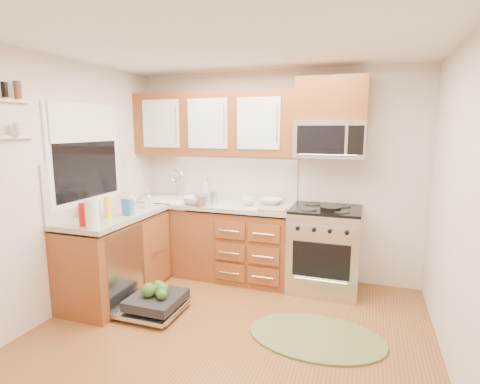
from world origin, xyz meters
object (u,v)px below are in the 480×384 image
at_px(dishwasher, 153,303).
at_px(paper_towel_roll, 92,214).
at_px(range, 324,249).
at_px(cup, 248,201).
at_px(sink, 172,209).
at_px(skillet, 331,208).
at_px(stock_pot, 202,200).
at_px(rug, 316,337).
at_px(bowl_a, 271,201).
at_px(bowl_b, 196,200).
at_px(cutting_board, 272,209).
at_px(upper_cabinets, 213,124).
at_px(microwave, 330,139).

bearing_deg(dishwasher, paper_towel_roll, -140.63).
distance_m(range, cup, 1.03).
distance_m(sink, skillet, 2.00).
xyz_separation_m(range, dishwasher, (-1.54, -1.13, -0.38)).
xyz_separation_m(skillet, stock_pot, (-1.47, -0.10, 0.02)).
xyz_separation_m(rug, skillet, (-0.00, 0.96, 0.96)).
relative_size(bowl_a, bowl_b, 0.88).
relative_size(sink, stock_pot, 2.97).
bearing_deg(cutting_board, bowl_b, 178.19).
height_order(range, bowl_b, bowl_b).
distance_m(upper_cabinets, cutting_board, 1.31).
height_order(cutting_board, bowl_b, bowl_b).
bearing_deg(paper_towel_roll, microwave, 39.13).
distance_m(skillet, cup, 0.96).
distance_m(microwave, cup, 1.16).
distance_m(microwave, skillet, 0.77).
bearing_deg(bowl_b, cutting_board, -1.81).
xyz_separation_m(dishwasher, bowl_b, (0.03, 0.95, 0.87)).
xyz_separation_m(sink, dishwasher, (0.39, -1.12, -0.70)).
xyz_separation_m(stock_pot, bowl_a, (0.74, 0.34, -0.03)).
height_order(bowl_b, cup, cup).
bearing_deg(sink, cup, -0.94).
bearing_deg(dishwasher, cup, 59.79).
bearing_deg(bowl_a, skillet, -17.87).
relative_size(dishwasher, paper_towel_roll, 2.62).
height_order(range, stock_pot, stock_pot).
bearing_deg(cup, bowl_a, 33.18).
distance_m(range, bowl_b, 1.60).
bearing_deg(cup, range, 1.72).
xyz_separation_m(rug, paper_towel_roll, (-1.99, -0.38, 1.05)).
relative_size(dishwasher, rug, 0.59).
xyz_separation_m(microwave, stock_pot, (-1.41, -0.33, -0.71)).
height_order(sink, bowl_a, bowl_a).
distance_m(upper_cabinets, range, 1.99).
bearing_deg(paper_towel_roll, cutting_board, 42.17).
height_order(microwave, paper_towel_roll, microwave).
height_order(microwave, dishwasher, microwave).
distance_m(stock_pot, bowl_b, 0.11).
bearing_deg(upper_cabinets, skillet, -9.80).
distance_m(sink, bowl_a, 1.28).
xyz_separation_m(skillet, bowl_b, (-1.57, -0.07, 0.00)).
relative_size(rug, cutting_board, 4.02).
relative_size(cutting_board, paper_towel_roll, 1.12).
bearing_deg(dishwasher, stock_pot, 81.87).
bearing_deg(sink, cutting_board, -8.31).
relative_size(dishwasher, bowl_b, 2.31).
bearing_deg(upper_cabinets, cup, -18.72).
bearing_deg(bowl_b, dishwasher, -91.92).
bearing_deg(upper_cabinets, cutting_board, -22.82).
bearing_deg(cup, rug, -47.23).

